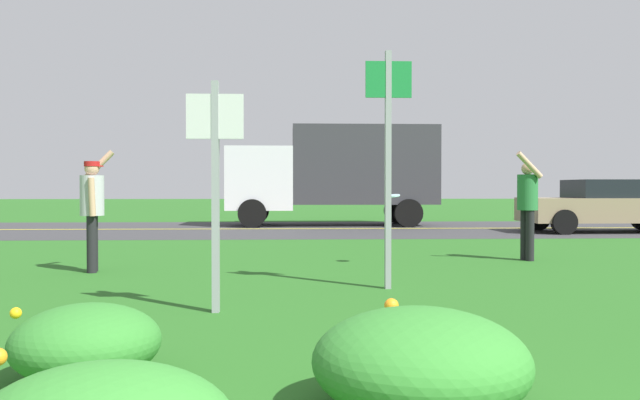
% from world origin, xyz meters
% --- Properties ---
extents(ground_plane, '(120.00, 120.00, 0.00)m').
position_xyz_m(ground_plane, '(0.00, 9.07, 0.00)').
color(ground_plane, '#26601E').
extents(highway_strip, '(120.00, 7.88, 0.01)m').
position_xyz_m(highway_strip, '(0.00, 18.14, 0.00)').
color(highway_strip, '#38383A').
rests_on(highway_strip, ground).
extents(highway_center_stripe, '(120.00, 0.16, 0.00)m').
position_xyz_m(highway_center_stripe, '(0.00, 18.14, 0.01)').
color(highway_center_stripe, yellow).
rests_on(highway_center_stripe, ground).
extents(daylily_clump_front_center, '(1.19, 1.21, 0.58)m').
position_xyz_m(daylily_clump_front_center, '(0.23, 2.34, 0.29)').
color(daylily_clump_front_center, '#337F2D').
rests_on(daylily_clump_front_center, ground).
extents(daylily_clump_front_right, '(0.94, 0.97, 0.49)m').
position_xyz_m(daylily_clump_front_right, '(-1.79, 3.05, 0.24)').
color(daylily_clump_front_right, '#337F2D').
rests_on(daylily_clump_front_right, ground).
extents(sign_post_near_path, '(0.56, 0.10, 2.28)m').
position_xyz_m(sign_post_near_path, '(-1.22, 5.29, 1.39)').
color(sign_post_near_path, '#93969B').
rests_on(sign_post_near_path, ground).
extents(sign_post_by_roadside, '(0.56, 0.10, 2.90)m').
position_xyz_m(sign_post_by_roadside, '(0.71, 6.71, 1.74)').
color(sign_post_by_roadside, '#93969B').
rests_on(sign_post_by_roadside, ground).
extents(person_thrower_red_cap_gray_shirt, '(0.46, 0.53, 1.80)m').
position_xyz_m(person_thrower_red_cap_gray_shirt, '(-3.36, 8.44, 0.99)').
color(person_thrower_red_cap_gray_shirt, '#B2B2B7').
rests_on(person_thrower_red_cap_gray_shirt, ground).
extents(person_catcher_green_shirt, '(0.48, 0.54, 1.84)m').
position_xyz_m(person_catcher_green_shirt, '(3.53, 9.65, 1.00)').
color(person_catcher_green_shirt, '#287038').
rests_on(person_catcher_green_shirt, ground).
extents(frisbee_pale_blue, '(0.24, 0.24, 0.07)m').
position_xyz_m(frisbee_pale_blue, '(1.14, 9.05, 1.10)').
color(frisbee_pale_blue, '#ADD6E5').
extents(car_tan_center_left, '(4.50, 2.00, 1.45)m').
position_xyz_m(car_tan_center_left, '(8.25, 16.37, 0.74)').
color(car_tan_center_left, '#937F60').
rests_on(car_tan_center_left, ground).
extents(box_truck_white, '(6.70, 2.46, 3.20)m').
position_xyz_m(box_truck_white, '(1.00, 19.91, 1.80)').
color(box_truck_white, silver).
rests_on(box_truck_white, ground).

